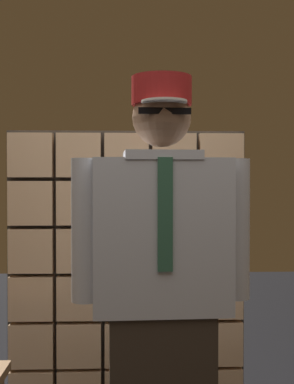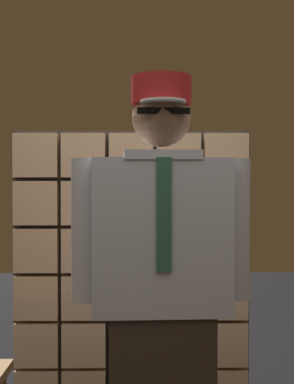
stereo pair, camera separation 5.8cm
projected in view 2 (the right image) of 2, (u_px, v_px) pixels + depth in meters
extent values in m
cube|color=#E0B78C|center=(37.00, 344.00, 3.03)|extent=(0.26, 0.08, 0.26)
cube|color=#E0B78C|center=(84.00, 344.00, 3.03)|extent=(0.26, 0.08, 0.26)
cube|color=#E0B78C|center=(131.00, 344.00, 3.04)|extent=(0.26, 0.08, 0.26)
cube|color=#E0B78C|center=(178.00, 344.00, 3.04)|extent=(0.26, 0.08, 0.26)
cube|color=#E0B78C|center=(225.00, 344.00, 3.04)|extent=(0.26, 0.08, 0.26)
cube|color=#E0B78C|center=(37.00, 297.00, 3.02)|extent=(0.26, 0.08, 0.26)
cube|color=#E0B78C|center=(84.00, 297.00, 3.03)|extent=(0.26, 0.08, 0.26)
cube|color=#E0B78C|center=(131.00, 297.00, 3.03)|extent=(0.26, 0.08, 0.26)
cube|color=#E0B78C|center=(178.00, 297.00, 3.03)|extent=(0.26, 0.08, 0.26)
cube|color=#E0B78C|center=(225.00, 297.00, 3.04)|extent=(0.26, 0.08, 0.26)
cube|color=#E0B78C|center=(36.00, 250.00, 3.02)|extent=(0.26, 0.08, 0.26)
cube|color=#E0B78C|center=(84.00, 250.00, 3.02)|extent=(0.26, 0.08, 0.26)
cube|color=#E0B78C|center=(131.00, 250.00, 3.02)|extent=(0.26, 0.08, 0.26)
cube|color=#E0B78C|center=(178.00, 250.00, 3.03)|extent=(0.26, 0.08, 0.26)
cube|color=#E0B78C|center=(226.00, 250.00, 3.03)|extent=(0.26, 0.08, 0.26)
cube|color=#E0B78C|center=(36.00, 203.00, 3.01)|extent=(0.26, 0.08, 0.26)
cube|color=#E0B78C|center=(84.00, 203.00, 3.02)|extent=(0.26, 0.08, 0.26)
cube|color=#E0B78C|center=(131.00, 203.00, 3.02)|extent=(0.26, 0.08, 0.26)
cube|color=#E0B78C|center=(178.00, 203.00, 3.02)|extent=(0.26, 0.08, 0.26)
cube|color=#E0B78C|center=(226.00, 203.00, 3.02)|extent=(0.26, 0.08, 0.26)
cube|color=#E0B78C|center=(36.00, 155.00, 3.01)|extent=(0.26, 0.08, 0.26)
cube|color=#E0B78C|center=(84.00, 155.00, 3.01)|extent=(0.26, 0.08, 0.26)
cube|color=#E0B78C|center=(131.00, 155.00, 3.01)|extent=(0.26, 0.08, 0.26)
cube|color=#E0B78C|center=(179.00, 155.00, 3.02)|extent=(0.26, 0.08, 0.26)
cube|color=#E0B78C|center=(226.00, 155.00, 3.02)|extent=(0.26, 0.08, 0.26)
cube|color=#38332D|center=(131.00, 272.00, 3.08)|extent=(1.41, 0.02, 1.69)
cube|color=silver|center=(161.00, 236.00, 2.02)|extent=(0.54, 0.26, 0.61)
cube|color=#33664C|center=(164.00, 214.00, 1.89)|extent=(0.06, 0.01, 0.42)
cube|color=silver|center=(161.00, 156.00, 2.01)|extent=(0.30, 0.26, 0.04)
sphere|color=#846047|center=(161.00, 118.00, 2.01)|extent=(0.23, 0.23, 0.23)
ellipsoid|color=black|center=(162.00, 126.00, 1.96)|extent=(0.15, 0.09, 0.10)
cube|color=black|center=(164.00, 111.00, 1.90)|extent=(0.20, 0.02, 0.02)
cylinder|color=white|center=(163.00, 102.00, 1.92)|extent=(0.18, 0.18, 0.01)
cylinder|color=maroon|center=(161.00, 91.00, 2.01)|extent=(0.24, 0.24, 0.11)
cylinder|color=silver|center=(236.00, 229.00, 2.03)|extent=(0.11, 0.11, 0.56)
cylinder|color=silver|center=(85.00, 230.00, 2.00)|extent=(0.11, 0.11, 0.56)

